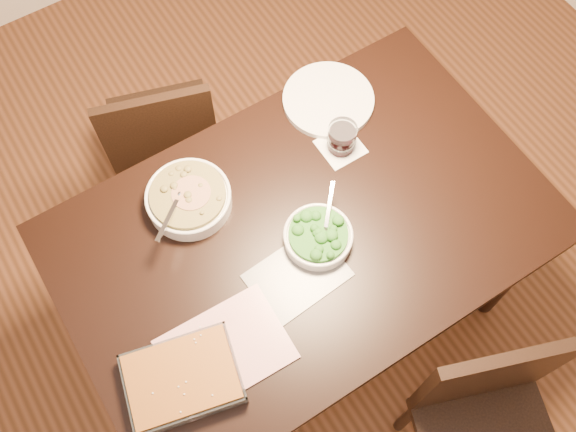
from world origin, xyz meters
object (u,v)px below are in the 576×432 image
(dinner_plate, at_px, (328,100))
(chair_far, at_px, (164,137))
(baking_dish, at_px, (182,379))
(table, at_px, (304,241))
(broccoli_bowl, at_px, (318,236))
(stew_bowl, at_px, (189,198))
(wine_tumbler, at_px, (342,137))
(chair_near, at_px, (488,423))

(dinner_plate, bearing_deg, chair_far, 141.60)
(baking_dish, distance_m, dinner_plate, 0.96)
(table, bearing_deg, broccoli_bowl, -79.33)
(stew_bowl, bearing_deg, baking_dish, -120.40)
(table, height_order, wine_tumbler, wine_tumbler)
(wine_tumbler, xyz_separation_m, chair_far, (-0.39, 0.52, -0.35))
(broccoli_bowl, distance_m, baking_dish, 0.53)
(baking_dish, distance_m, chair_far, 1.01)
(broccoli_bowl, bearing_deg, stew_bowl, 130.05)
(table, distance_m, chair_far, 0.74)
(baking_dish, height_order, chair_far, chair_far)
(chair_near, distance_m, chair_far, 1.44)
(broccoli_bowl, bearing_deg, baking_dish, -164.13)
(dinner_plate, xyz_separation_m, chair_near, (-0.12, -1.04, -0.28))
(stew_bowl, xyz_separation_m, dinner_plate, (0.54, 0.09, -0.02))
(chair_near, xyz_separation_m, chair_far, (-0.34, 1.40, -0.03))
(chair_far, bearing_deg, broccoli_bowl, 119.72)
(wine_tumbler, xyz_separation_m, dinner_plate, (0.06, 0.16, -0.04))
(table, height_order, broccoli_bowl, broccoli_bowl)
(stew_bowl, distance_m, chair_far, 0.57)
(broccoli_bowl, xyz_separation_m, dinner_plate, (0.29, 0.38, -0.02))
(wine_tumbler, height_order, chair_far, wine_tumbler)
(table, distance_m, wine_tumbler, 0.33)
(table, xyz_separation_m, chair_near, (0.19, -0.71, -0.18))
(stew_bowl, bearing_deg, wine_tumbler, -8.84)
(broccoli_bowl, bearing_deg, wine_tumbler, 43.92)
(table, xyz_separation_m, stew_bowl, (-0.24, 0.25, 0.13))
(broccoli_bowl, bearing_deg, table, 100.67)
(baking_dish, height_order, wine_tumbler, wine_tumbler)
(table, xyz_separation_m, chair_far, (-0.15, 0.69, -0.20))
(wine_tumbler, bearing_deg, baking_dish, -153.61)
(wine_tumbler, relative_size, chair_near, 0.11)
(wine_tumbler, relative_size, dinner_plate, 0.34)
(table, xyz_separation_m, baking_dish, (-0.50, -0.20, 0.12))
(table, relative_size, dinner_plate, 4.84)
(dinner_plate, height_order, chair_far, chair_far)
(stew_bowl, distance_m, chair_near, 1.09)
(broccoli_bowl, xyz_separation_m, chair_near, (0.18, -0.66, -0.30))
(table, bearing_deg, dinner_plate, 47.57)
(baking_dish, xyz_separation_m, chair_far, (0.35, 0.89, -0.33))
(stew_bowl, relative_size, dinner_plate, 0.86)
(table, bearing_deg, chair_far, 102.44)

